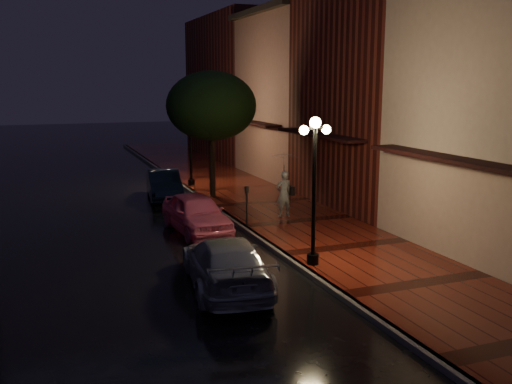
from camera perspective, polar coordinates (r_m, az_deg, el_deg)
name	(u,v)px	position (r m, az deg, el deg)	size (l,w,h in m)	color
ground	(244,230)	(21.33, -1.22, -3.79)	(120.00, 120.00, 0.00)	black
sidewalk	(298,222)	(22.16, 4.26, -3.06)	(4.50, 60.00, 0.15)	#4C140D
curb	(244,228)	(21.31, -1.22, -3.59)	(0.25, 60.00, 0.15)	#595451
storefront_mid	(380,80)	(25.58, 12.32, 10.87)	(5.00, 8.00, 11.00)	#511914
storefront_far	(300,99)	(32.58, 4.43, 9.29)	(5.00, 8.00, 9.00)	#8C5951
storefront_extra	(241,88)	(41.82, -1.55, 10.36)	(5.00, 12.00, 10.00)	#511914
streetlamp_near	(314,182)	(16.42, 5.84, 0.99)	(0.96, 0.36, 4.31)	black
streetlamp_far	(190,138)	(29.48, -6.58, 5.38)	(0.96, 0.36, 4.31)	black
street_tree	(212,108)	(26.54, -4.46, 8.37)	(4.16, 4.16, 5.80)	black
pink_car	(196,213)	(20.92, -5.99, -2.12)	(1.70, 4.22, 1.44)	#E75F84
navy_car	(164,185)	(27.17, -9.19, 0.74)	(1.43, 4.10, 1.35)	black
silver_car	(226,263)	(15.26, -3.03, -7.13)	(1.94, 4.78, 1.39)	#9999A0
woman_with_umbrella	(284,175)	(22.48, 2.83, 1.75)	(1.06, 1.08, 2.55)	white
parking_meter	(247,202)	(21.23, -0.94, -0.97)	(0.15, 0.13, 1.47)	black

